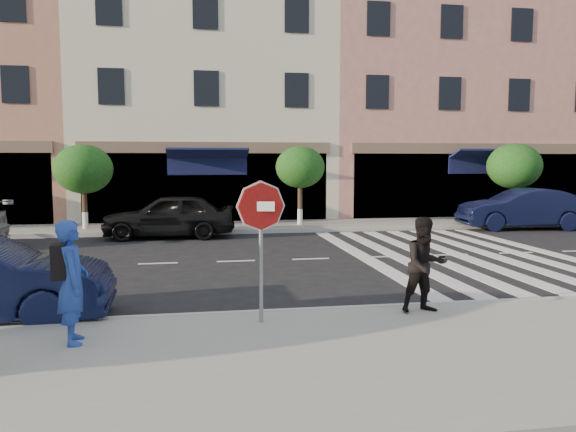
% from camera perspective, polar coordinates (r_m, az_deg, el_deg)
% --- Properties ---
extents(ground, '(120.00, 120.00, 0.00)m').
position_cam_1_polar(ground, '(10.91, -3.70, -8.31)').
color(ground, black).
rests_on(ground, ground).
extents(sidewalk_near, '(60.00, 4.50, 0.15)m').
position_cam_1_polar(sidewalk_near, '(7.33, -0.61, -14.76)').
color(sidewalk_near, gray).
rests_on(sidewalk_near, ground).
extents(sidewalk_far, '(60.00, 3.00, 0.15)m').
position_cam_1_polar(sidewalk_far, '(21.72, -6.68, -1.13)').
color(sidewalk_far, gray).
rests_on(sidewalk_far, ground).
extents(building_centre, '(11.00, 9.00, 11.00)m').
position_cam_1_polar(building_centre, '(27.69, -8.51, 11.55)').
color(building_centre, beige).
rests_on(building_centre, ground).
extents(building_east_mid, '(13.00, 9.00, 13.00)m').
position_cam_1_polar(building_east_mid, '(30.52, 15.23, 12.76)').
color(building_east_mid, tan).
rests_on(building_east_mid, ground).
extents(street_tree_wb, '(2.10, 2.10, 3.06)m').
position_cam_1_polar(street_tree_wb, '(21.70, -20.06, 4.47)').
color(street_tree_wb, '#473323').
rests_on(street_tree_wb, sidewalk_far).
extents(street_tree_c, '(1.90, 1.90, 3.04)m').
position_cam_1_polar(street_tree_c, '(21.72, 1.24, 4.94)').
color(street_tree_c, '#473323').
rests_on(street_tree_c, sidewalk_far).
extents(street_tree_ea, '(2.20, 2.20, 3.19)m').
position_cam_1_polar(street_tree_ea, '(25.02, 22.00, 4.71)').
color(street_tree_ea, '#473323').
rests_on(street_tree_ea, sidewalk_far).
extents(stop_sign, '(0.76, 0.19, 2.18)m').
position_cam_1_polar(stop_sign, '(8.49, -2.77, -0.26)').
color(stop_sign, gray).
rests_on(stop_sign, sidewalk_near).
extents(photographer, '(0.50, 0.67, 1.69)m').
position_cam_1_polar(photographer, '(8.18, -21.04, -6.27)').
color(photographer, '#22409C').
rests_on(photographer, sidewalk_near).
extents(walker, '(0.81, 0.66, 1.57)m').
position_cam_1_polar(walker, '(9.46, 13.77, -4.84)').
color(walker, black).
rests_on(walker, sidewalk_near).
extents(car_far_mid, '(4.48, 1.91, 1.51)m').
position_cam_1_polar(car_far_mid, '(19.51, -12.02, 0.02)').
color(car_far_mid, black).
rests_on(car_far_mid, ground).
extents(car_far_right, '(4.93, 2.23, 1.57)m').
position_cam_1_polar(car_far_right, '(23.31, 22.73, 0.68)').
color(car_far_right, black).
rests_on(car_far_right, ground).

